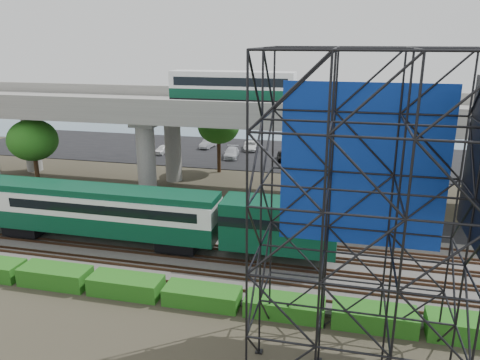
# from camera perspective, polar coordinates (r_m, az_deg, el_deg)

# --- Properties ---
(ground) EXTENTS (140.00, 140.00, 0.00)m
(ground) POSITION_cam_1_polar(r_m,az_deg,el_deg) (33.20, -3.97, -10.77)
(ground) COLOR #474233
(ground) RESTS_ON ground
(ballast_bed) EXTENTS (90.00, 12.00, 0.20)m
(ballast_bed) POSITION_cam_1_polar(r_m,az_deg,el_deg) (34.86, -2.98, -9.15)
(ballast_bed) COLOR slate
(ballast_bed) RESTS_ON ground
(service_road) EXTENTS (90.00, 5.00, 0.08)m
(service_road) POSITION_cam_1_polar(r_m,az_deg,el_deg) (42.42, 0.25, -4.33)
(service_road) COLOR black
(service_road) RESTS_ON ground
(parking_lot) EXTENTS (90.00, 18.00, 0.08)m
(parking_lot) POSITION_cam_1_polar(r_m,az_deg,el_deg) (64.51, 5.03, 3.05)
(parking_lot) COLOR black
(parking_lot) RESTS_ON ground
(harbor_water) EXTENTS (140.00, 40.00, 0.03)m
(harbor_water) POSITION_cam_1_polar(r_m,az_deg,el_deg) (85.87, 7.25, 6.43)
(harbor_water) COLOR slate
(harbor_water) RESTS_ON ground
(rail_tracks) EXTENTS (90.00, 9.52, 0.16)m
(rail_tracks) POSITION_cam_1_polar(r_m,az_deg,el_deg) (34.78, -2.99, -8.89)
(rail_tracks) COLOR #472D1E
(rail_tracks) RESTS_ON ballast_bed
(commuter_train) EXTENTS (29.30, 3.06, 4.30)m
(commuter_train) POSITION_cam_1_polar(r_m,az_deg,el_deg) (36.34, -14.08, -3.78)
(commuter_train) COLOR black
(commuter_train) RESTS_ON rail_tracks
(overpass) EXTENTS (80.00, 12.00, 12.40)m
(overpass) POSITION_cam_1_polar(r_m,az_deg,el_deg) (45.52, 1.66, 7.81)
(overpass) COLOR #9E9B93
(overpass) RESTS_ON ground
(scaffold_tower) EXTENTS (9.36, 6.36, 15.00)m
(scaffold_tower) POSITION_cam_1_polar(r_m,az_deg,el_deg) (21.54, 14.49, -5.24)
(scaffold_tower) COLOR black
(scaffold_tower) RESTS_ON ground
(hedge_strip) EXTENTS (34.60, 1.80, 1.20)m
(hedge_strip) POSITION_cam_1_polar(r_m,az_deg,el_deg) (29.08, -4.62, -13.83)
(hedge_strip) COLOR #196016
(hedge_strip) RESTS_ON ground
(trees) EXTENTS (40.94, 16.94, 7.69)m
(trees) POSITION_cam_1_polar(r_m,az_deg,el_deg) (47.27, -3.69, 4.86)
(trees) COLOR #382314
(trees) RESTS_ON ground
(suv) EXTENTS (5.31, 3.81, 1.34)m
(suv) POSITION_cam_1_polar(r_m,az_deg,el_deg) (51.11, -23.07, -1.15)
(suv) COLOR black
(suv) RESTS_ON service_road
(parked_cars) EXTENTS (34.15, 9.65, 1.28)m
(parked_cars) POSITION_cam_1_polar(r_m,az_deg,el_deg) (63.93, 5.35, 3.51)
(parked_cars) COLOR white
(parked_cars) RESTS_ON parking_lot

